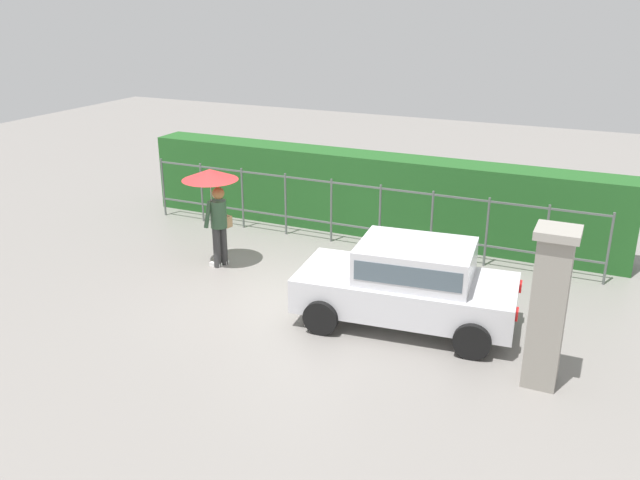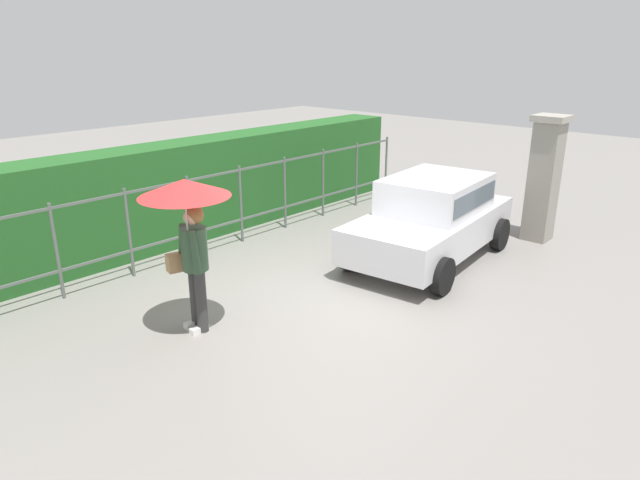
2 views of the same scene
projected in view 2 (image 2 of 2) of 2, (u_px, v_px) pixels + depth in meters
name	position (u px, v px, depth m)	size (l,w,h in m)	color
ground_plane	(337.00, 298.00, 8.58)	(40.00, 40.00, 0.00)	gray
car	(432.00, 215.00, 9.93)	(3.87, 2.16, 1.48)	silver
pedestrian	(188.00, 214.00, 7.08)	(1.15, 1.15, 2.10)	#333333
gate_pillar	(544.00, 178.00, 10.79)	(0.60, 0.60, 2.42)	gray
fence_section	(216.00, 207.00, 10.37)	(10.66, 0.05, 1.50)	#59605B
hedge_row	(183.00, 191.00, 10.97)	(11.61, 0.90, 1.90)	#235B23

